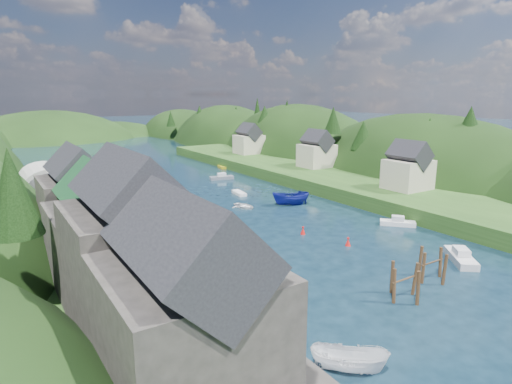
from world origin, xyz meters
TOP-DOWN VIEW (x-y plane):
  - ground at (0.00, 50.00)m, footprint 600.00×600.00m
  - hillside_right at (45.00, 75.00)m, footprint 36.00×245.56m
  - far_hills at (1.22, 174.01)m, footprint 103.00×68.00m
  - hill_trees at (0.79, 65.64)m, footprint 90.36×150.68m
  - quay_left at (-24.00, 20.00)m, footprint 12.00×110.00m
  - terrace_left_grass at (-31.00, 20.00)m, footprint 12.00×110.00m
  - quayside_buildings at (-26.00, 6.39)m, footprint 8.00×35.84m
  - boat_sheds at (-26.00, 39.00)m, footprint 7.00×21.00m
  - terrace_right at (25.00, 40.00)m, footprint 16.00×120.00m
  - right_bank_cottages at (28.00, 48.33)m, footprint 9.00×59.24m
  - piling_cluster_near at (-2.87, -1.39)m, footprint 3.41×3.16m
  - piling_cluster_far at (2.80, -0.20)m, footprint 3.32×3.09m
  - channel_buoy_near at (2.90, 11.55)m, footprint 0.70×0.70m
  - channel_buoy_far at (1.05, 18.05)m, footprint 0.70×0.70m
  - moored_boats at (0.44, 28.26)m, footprint 37.54×88.29m

SIDE VIEW (x-z plane):
  - far_hills at x=1.22m, z-range -32.80..11.20m
  - hillside_right at x=45.00m, z-range -31.41..16.59m
  - ground at x=0.00m, z-range 0.00..0.00m
  - channel_buoy_near at x=2.90m, z-range -0.07..1.03m
  - channel_buoy_far at x=1.05m, z-range -0.07..1.03m
  - moored_boats at x=0.44m, z-range -0.59..1.91m
  - quay_left at x=-24.00m, z-range 0.00..2.00m
  - terrace_right at x=25.00m, z-range 0.00..2.40m
  - terrace_left_grass at x=-31.00m, z-range 0.00..2.50m
  - piling_cluster_far at x=2.80m, z-range -0.57..3.16m
  - piling_cluster_near at x=-2.87m, z-range -0.57..3.21m
  - boat_sheds at x=-26.00m, z-range 1.52..9.02m
  - right_bank_cottages at x=28.00m, z-range 1.64..10.05m
  - quayside_buildings at x=-26.00m, z-range 0.64..13.54m
  - hill_trees at x=0.79m, z-range 5.02..17.09m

